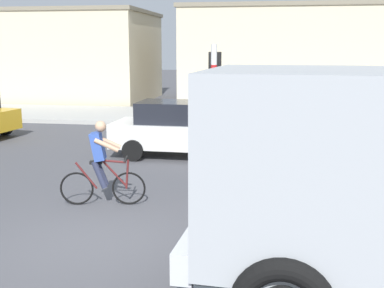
# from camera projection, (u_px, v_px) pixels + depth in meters

# --- Properties ---
(ground_plane) EXTENTS (120.00, 120.00, 0.00)m
(ground_plane) POSITION_uv_depth(u_px,v_px,m) (99.00, 243.00, 8.09)
(ground_plane) COLOR #4C4C51
(sidewalk_far) EXTENTS (80.00, 5.00, 0.16)m
(sidewalk_far) POSITION_uv_depth(u_px,v_px,m) (209.00, 117.00, 22.00)
(sidewalk_far) COLOR #ADADA8
(sidewalk_far) RESTS_ON ground
(cyclist) EXTENTS (1.71, 0.55, 1.72)m
(cyclist) POSITION_uv_depth(u_px,v_px,m) (101.00, 163.00, 9.89)
(cyclist) COLOR black
(cyclist) RESTS_ON ground
(traffic_light_pole) EXTENTS (0.24, 0.43, 3.20)m
(traffic_light_pole) POSITION_uv_depth(u_px,v_px,m) (214.00, 101.00, 9.98)
(traffic_light_pole) COLOR red
(traffic_light_pole) RESTS_ON ground
(car_far_side) EXTENTS (4.04, 1.96, 1.60)m
(car_far_side) POSITION_uv_depth(u_px,v_px,m) (181.00, 129.00, 14.33)
(car_far_side) COLOR white
(car_far_side) RESTS_ON ground
(building_corner_left) EXTENTS (10.19, 7.63, 5.16)m
(building_corner_left) POSITION_uv_depth(u_px,v_px,m) (66.00, 56.00, 29.32)
(building_corner_left) COLOR beige
(building_corner_left) RESTS_ON ground
(building_mid_block) EXTENTS (11.69, 7.14, 5.23)m
(building_mid_block) POSITION_uv_depth(u_px,v_px,m) (292.00, 56.00, 26.83)
(building_mid_block) COLOR beige
(building_mid_block) RESTS_ON ground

